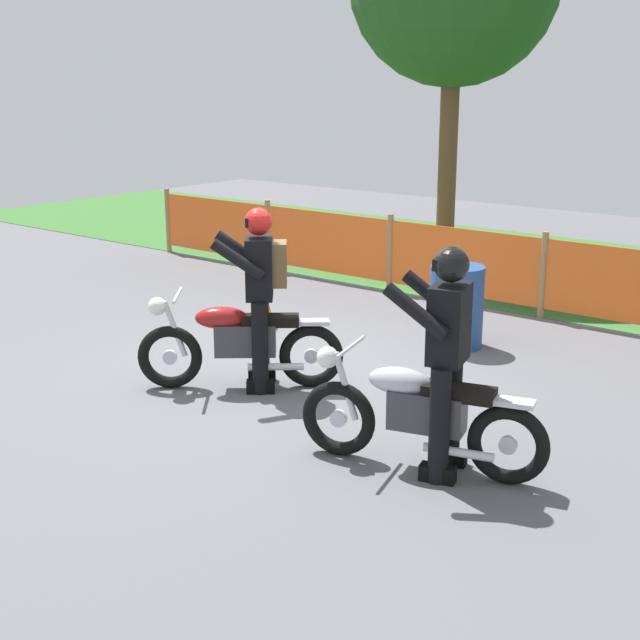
% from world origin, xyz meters
% --- Properties ---
extents(ground, '(24.00, 24.00, 0.02)m').
position_xyz_m(ground, '(0.00, 0.00, -0.01)').
color(ground, '#5B5B60').
extents(grass_verge, '(24.00, 5.36, 0.01)m').
position_xyz_m(grass_verge, '(0.00, 6.13, 0.01)').
color(grass_verge, '#386B2D').
rests_on(grass_verge, ground).
extents(barrier_fence, '(11.11, 0.08, 1.05)m').
position_xyz_m(barrier_fence, '(0.00, 3.45, 0.54)').
color(barrier_fence, '#997547').
rests_on(barrier_fence, ground).
extents(motorcycle_lead, '(1.53, 1.31, 0.91)m').
position_xyz_m(motorcycle_lead, '(-0.02, -0.61, 0.44)').
color(motorcycle_lead, black).
rests_on(motorcycle_lead, ground).
extents(motorcycle_trailing, '(1.84, 0.73, 0.89)m').
position_xyz_m(motorcycle_trailing, '(2.24, -1.07, 0.43)').
color(motorcycle_trailing, black).
rests_on(motorcycle_trailing, ground).
extents(rider_lead, '(0.78, 0.75, 1.69)m').
position_xyz_m(rider_lead, '(0.14, -0.47, 0.95)').
color(rider_lead, black).
rests_on(rider_lead, ground).
extents(rider_trailing, '(0.66, 0.65, 1.69)m').
position_xyz_m(rider_trailing, '(2.42, -1.02, 0.92)').
color(rider_trailing, black).
rests_on(rider_trailing, ground).
extents(traffic_cone, '(0.32, 0.32, 0.53)m').
position_xyz_m(traffic_cone, '(-1.27, 1.09, 0.26)').
color(traffic_cone, black).
rests_on(traffic_cone, ground).
extents(spare_drum, '(0.58, 0.58, 0.88)m').
position_xyz_m(spare_drum, '(0.88, 1.80, 0.44)').
color(spare_drum, navy).
rests_on(spare_drum, ground).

